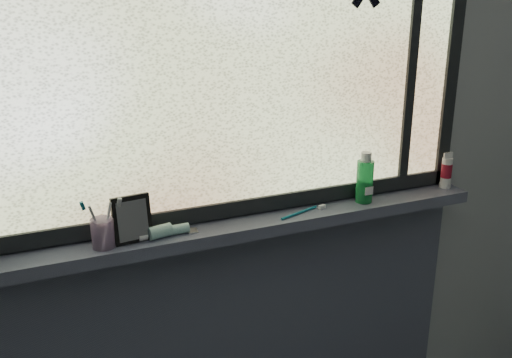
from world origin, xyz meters
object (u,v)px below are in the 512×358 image
at_px(toothbrush_cup, 103,233).
at_px(cream_tube, 447,169).
at_px(vanity_mirror, 132,219).
at_px(mouthwash_bottle, 365,177).

distance_m(toothbrush_cup, cream_tube, 1.24).
distance_m(vanity_mirror, cream_tube, 1.15).
bearing_deg(mouthwash_bottle, toothbrush_cup, -179.15).
bearing_deg(cream_tube, toothbrush_cup, -179.13).
distance_m(mouthwash_bottle, cream_tube, 0.36).
xyz_separation_m(vanity_mirror, toothbrush_cup, (-0.08, -0.00, -0.03)).
bearing_deg(mouthwash_bottle, cream_tube, 0.91).
xyz_separation_m(vanity_mirror, mouthwash_bottle, (0.79, 0.01, 0.02)).
height_order(toothbrush_cup, cream_tube, cream_tube).
height_order(vanity_mirror, mouthwash_bottle, mouthwash_bottle).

